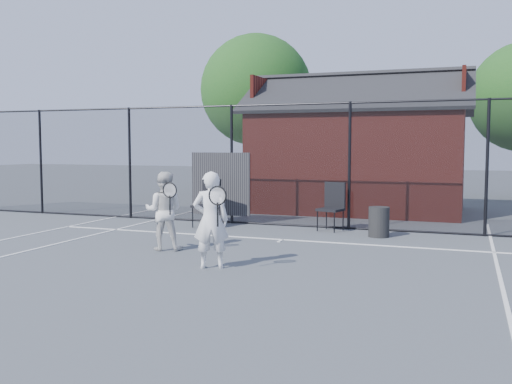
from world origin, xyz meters
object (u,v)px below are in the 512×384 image
(clubhouse, at_px, (359,158))
(waste_bin, at_px, (379,222))
(chair_left, at_px, (206,204))
(player_front, at_px, (211,220))
(player_back, at_px, (164,211))
(chair_right, at_px, (330,207))

(clubhouse, height_order, waste_bin, clubhouse)
(chair_left, bearing_deg, player_front, -48.61)
(chair_left, bearing_deg, clubhouse, 75.21)
(player_front, xyz_separation_m, chair_left, (-2.05, 4.13, -0.22))
(clubhouse, bearing_deg, player_back, -106.08)
(chair_right, bearing_deg, chair_left, -155.44)
(clubhouse, bearing_deg, chair_left, -119.75)
(clubhouse, bearing_deg, waste_bin, -74.75)
(player_front, bearing_deg, clubhouse, 85.26)
(player_front, height_order, player_back, player_front)
(clubhouse, distance_m, chair_left, 5.74)
(clubhouse, xyz_separation_m, player_back, (-2.27, -7.87, -0.86))
(clubhouse, bearing_deg, player_front, -94.74)
(waste_bin, bearing_deg, player_front, -116.81)
(player_front, distance_m, chair_left, 4.61)
(player_front, height_order, chair_right, player_front)
(player_front, bearing_deg, chair_right, 79.02)
(chair_left, relative_size, chair_right, 1.04)
(clubhouse, xyz_separation_m, player_front, (-0.75, -9.03, -0.82))
(waste_bin, bearing_deg, clubhouse, 105.25)
(player_front, xyz_separation_m, chair_right, (0.90, 4.63, -0.24))
(player_back, bearing_deg, waste_bin, 39.47)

